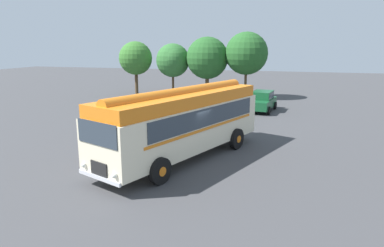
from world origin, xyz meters
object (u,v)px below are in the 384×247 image
(car_near_left, at_px, (227,100))
(car_mid_left, at_px, (262,101))
(vintage_bus, at_px, (183,120))
(traffic_cone, at_px, (104,154))

(car_near_left, bearing_deg, car_mid_left, 9.15)
(vintage_bus, height_order, traffic_cone, vintage_bus)
(vintage_bus, xyz_separation_m, traffic_cone, (-3.66, -1.26, -1.62))
(car_near_left, bearing_deg, traffic_cone, -103.17)
(vintage_bus, xyz_separation_m, car_near_left, (-0.29, 13.15, -1.05))
(car_near_left, distance_m, traffic_cone, 14.82)
(vintage_bus, height_order, car_mid_left, vintage_bus)
(traffic_cone, bearing_deg, car_mid_left, 67.28)
(vintage_bus, height_order, car_near_left, vintage_bus)
(car_near_left, xyz_separation_m, car_mid_left, (2.86, 0.46, 0.00))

